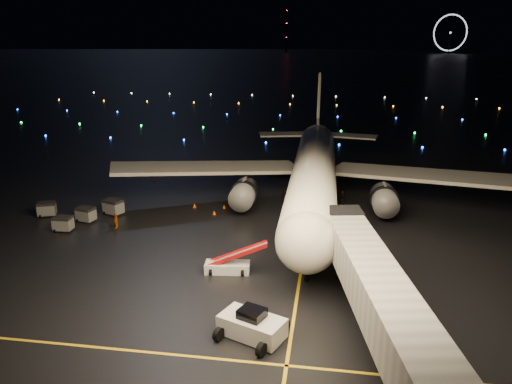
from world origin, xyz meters
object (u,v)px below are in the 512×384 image
baggage_cart_1 (113,207)px  baggage_cart_3 (47,209)px  baggage_cart_0 (86,214)px  belt_loader (227,257)px  airliner (315,145)px  crew_c (116,221)px  baggage_cart_2 (63,224)px  pushback_tug (252,323)px

baggage_cart_1 → baggage_cart_3: size_ratio=1.08×
baggage_cart_0 → belt_loader: bearing=-14.1°
airliner → crew_c: bearing=-148.9°
crew_c → baggage_cart_0: bearing=-115.5°
baggage_cart_2 → baggage_cart_0: bearing=69.2°
belt_loader → baggage_cart_3: size_ratio=2.92×
pushback_tug → crew_c: bearing=157.2°
airliner → baggage_cart_2: size_ratio=26.80×
airliner → baggage_cart_1: size_ratio=24.13×
crew_c → belt_loader: bearing=51.7°
airliner → baggage_cart_3: airliner is taller
pushback_tug → belt_loader: size_ratio=0.78×
crew_c → baggage_cart_1: 4.88m
baggage_cart_0 → baggage_cart_1: (2.14, 2.84, 0.08)m
pushback_tug → crew_c: 26.54m
airliner → baggage_cart_1: bearing=-159.8°
baggage_cart_3 → baggage_cart_2: bearing=-65.1°
airliner → belt_loader: 24.33m
airliner → crew_c: size_ratio=31.28×
airliner → baggage_cart_3: size_ratio=25.99×
crew_c → baggage_cart_1: (-2.27, 4.32, 0.09)m
airliner → baggage_cart_2: 31.84m
pushback_tug → baggage_cart_2: (-24.12, 17.15, -0.26)m
airliner → belt_loader: size_ratio=8.91×
belt_loader → baggage_cart_0: size_ratio=2.95×
airliner → baggage_cart_3: 34.11m
baggage_cart_3 → crew_c: bearing=-35.7°
pushback_tug → baggage_cart_3: size_ratio=2.27×
belt_loader → baggage_cart_0: belt_loader is taller
baggage_cart_1 → baggage_cart_2: size_ratio=1.11×
pushback_tug → baggage_cart_1: bearing=154.6°
crew_c → baggage_cart_0: size_ratio=0.84×
baggage_cart_0 → crew_c: bearing=-4.0°
crew_c → baggage_cart_0: (-4.41, 1.48, 0.01)m
airliner → belt_loader: airliner is taller
crew_c → baggage_cart_1: size_ratio=0.77×
pushback_tug → baggage_cart_1: pushback_tug is taller
crew_c → baggage_cart_3: 10.28m
pushback_tug → baggage_cart_3: pushback_tug is taller
pushback_tug → baggage_cart_2: bearing=167.2°
pushback_tug → baggage_cart_3: (-28.60, 21.42, -0.23)m
airliner → baggage_cart_0: (-26.03, -12.07, -6.69)m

